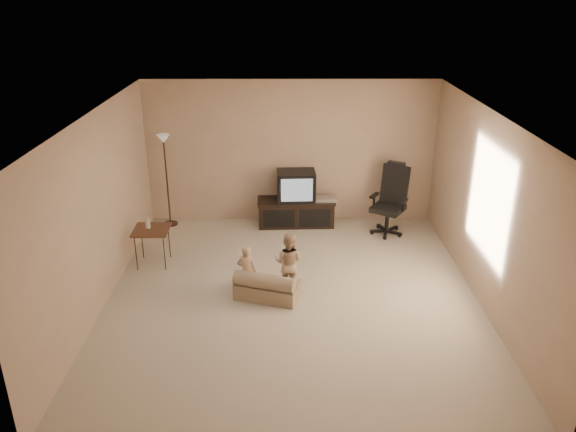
# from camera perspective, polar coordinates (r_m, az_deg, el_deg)

# --- Properties ---
(floor) EXTENTS (5.50, 5.50, 0.00)m
(floor) POSITION_cam_1_polar(r_m,az_deg,el_deg) (7.74, 0.46, -8.22)
(floor) COLOR #B2A58E
(floor) RESTS_ON ground
(room_shell) EXTENTS (5.50, 5.50, 5.50)m
(room_shell) POSITION_cam_1_polar(r_m,az_deg,el_deg) (7.08, 0.50, 2.39)
(room_shell) COLOR white
(room_shell) RESTS_ON floor
(tv_stand) EXTENTS (1.39, 0.55, 0.98)m
(tv_stand) POSITION_cam_1_polar(r_m,az_deg,el_deg) (9.80, 0.86, 1.34)
(tv_stand) COLOR black
(tv_stand) RESTS_ON floor
(office_chair) EXTENTS (0.77, 0.78, 1.21)m
(office_chair) POSITION_cam_1_polar(r_m,az_deg,el_deg) (9.64, 10.28, 0.75)
(office_chair) COLOR black
(office_chair) RESTS_ON floor
(side_table) EXTENTS (0.53, 0.53, 0.78)m
(side_table) POSITION_cam_1_polar(r_m,az_deg,el_deg) (8.61, -13.75, -1.39)
(side_table) COLOR brown
(side_table) RESTS_ON floor
(floor_lamp) EXTENTS (0.25, 0.25, 1.63)m
(floor_lamp) POSITION_cam_1_polar(r_m,az_deg,el_deg) (9.78, -12.38, 5.58)
(floor_lamp) COLOR #302315
(floor_lamp) RESTS_ON floor
(child_sofa) EXTENTS (0.94, 0.70, 0.41)m
(child_sofa) POSITION_cam_1_polar(r_m,az_deg,el_deg) (7.63, -2.16, -7.24)
(child_sofa) COLOR tan
(child_sofa) RESTS_ON floor
(toddler_left) EXTENTS (0.30, 0.24, 0.75)m
(toddler_left) POSITION_cam_1_polar(r_m,az_deg,el_deg) (7.60, -4.18, -5.64)
(toddler_left) COLOR tan
(toddler_left) RESTS_ON floor
(toddler_right) EXTENTS (0.47, 0.36, 0.87)m
(toddler_right) POSITION_cam_1_polar(r_m,az_deg,el_deg) (7.69, 0.07, -4.72)
(toddler_right) COLOR tan
(toddler_right) RESTS_ON floor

